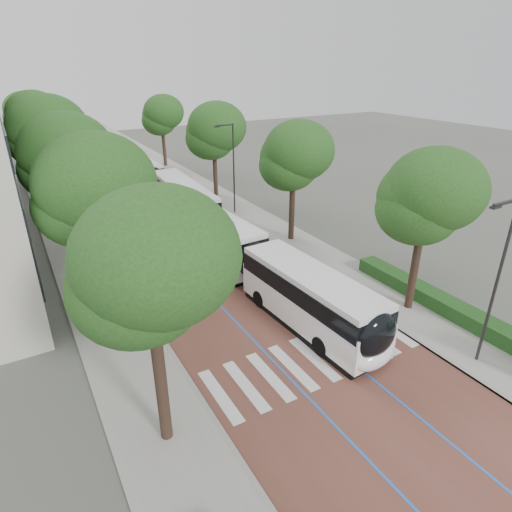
{
  "coord_description": "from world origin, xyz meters",
  "views": [
    {
      "loc": [
        -10.52,
        -11.98,
        13.08
      ],
      "look_at": [
        1.1,
        8.14,
        2.4
      ],
      "focal_mm": 30.0,
      "sensor_mm": 36.0,
      "label": 1
    }
  ],
  "objects": [
    {
      "name": "lamp_post_left",
      "position": [
        -6.1,
        8.0,
        4.12
      ],
      "size": [
        0.14,
        0.14,
        8.0
      ],
      "primitive_type": "cylinder",
      "color": "#2D2D2F",
      "rests_on": "sidewalk_left"
    },
    {
      "name": "trees_left",
      "position": [
        -7.5,
        25.29,
        7.12
      ],
      "size": [
        6.42,
        60.34,
        10.13
      ],
      "color": "black",
      "rests_on": "ground"
    },
    {
      "name": "sidewalk_right",
      "position": [
        7.5,
        40.0,
        0.06
      ],
      "size": [
        4.0,
        140.0,
        0.12
      ],
      "primitive_type": "cube",
      "color": "gray",
      "rests_on": "ground"
    },
    {
      "name": "streetlight_near",
      "position": [
        6.62,
        -3.0,
        4.82
      ],
      "size": [
        1.82,
        0.2,
        8.0
      ],
      "color": "#2D2D2F",
      "rests_on": "sidewalk_right"
    },
    {
      "name": "road",
      "position": [
        0.0,
        40.0,
        0.01
      ],
      "size": [
        11.0,
        140.0,
        0.02
      ],
      "primitive_type": "cube",
      "color": "brown",
      "rests_on": "ground"
    },
    {
      "name": "kerb_left",
      "position": [
        -5.6,
        40.0,
        0.06
      ],
      "size": [
        0.2,
        140.0,
        0.14
      ],
      "primitive_type": "cube",
      "color": "gray",
      "rests_on": "ground"
    },
    {
      "name": "streetlight_far",
      "position": [
        6.62,
        22.0,
        4.82
      ],
      "size": [
        1.82,
        0.2,
        8.0
      ],
      "color": "#2D2D2F",
      "rests_on": "sidewalk_right"
    },
    {
      "name": "kerb_right",
      "position": [
        5.6,
        40.0,
        0.06
      ],
      "size": [
        0.2,
        140.0,
        0.14
      ],
      "primitive_type": "cube",
      "color": "gray",
      "rests_on": "ground"
    },
    {
      "name": "zebra_crossing",
      "position": [
        0.2,
        1.0,
        0.03
      ],
      "size": [
        10.55,
        3.6,
        0.01
      ],
      "color": "silver",
      "rests_on": "ground"
    },
    {
      "name": "lane_line_right",
      "position": [
        1.6,
        40.0,
        0.02
      ],
      "size": [
        0.12,
        126.0,
        0.01
      ],
      "primitive_type": "cube",
      "color": "blue",
      "rests_on": "road"
    },
    {
      "name": "lead_bus",
      "position": [
        1.48,
        7.28,
        1.63
      ],
      "size": [
        3.44,
        18.5,
        3.2
      ],
      "rotation": [
        0.0,
        0.0,
        0.05
      ],
      "color": "black",
      "rests_on": "ground"
    },
    {
      "name": "bus_queued_1",
      "position": [
        1.77,
        36.27,
        1.62
      ],
      "size": [
        2.94,
        12.48,
        3.2
      ],
      "rotation": [
        0.0,
        0.0,
        0.03
      ],
      "color": "white",
      "rests_on": "ground"
    },
    {
      "name": "lane_line_left",
      "position": [
        -1.6,
        40.0,
        0.02
      ],
      "size": [
        0.12,
        126.0,
        0.01
      ],
      "primitive_type": "cube",
      "color": "blue",
      "rests_on": "road"
    },
    {
      "name": "bus_queued_0",
      "position": [
        2.3,
        22.8,
        1.62
      ],
      "size": [
        3.16,
        12.51,
        3.2
      ],
      "rotation": [
        0.0,
        0.0,
        -0.05
      ],
      "color": "white",
      "rests_on": "ground"
    },
    {
      "name": "ground",
      "position": [
        0.0,
        0.0,
        0.0
      ],
      "size": [
        160.0,
        160.0,
        0.0
      ],
      "primitive_type": "plane",
      "color": "#51544C",
      "rests_on": "ground"
    },
    {
      "name": "hedge",
      "position": [
        9.1,
        0.0,
        0.52
      ],
      "size": [
        1.2,
        14.0,
        0.8
      ],
      "primitive_type": "cube",
      "color": "#174116",
      "rests_on": "sidewalk_right"
    },
    {
      "name": "sidewalk_left",
      "position": [
        -7.5,
        40.0,
        0.06
      ],
      "size": [
        4.0,
        140.0,
        0.12
      ],
      "primitive_type": "cube",
      "color": "gray",
      "rests_on": "ground"
    },
    {
      "name": "trees_right",
      "position": [
        7.7,
        22.72,
        6.41
      ],
      "size": [
        5.86,
        47.15,
        8.93
      ],
      "color": "black",
      "rests_on": "ground"
    }
  ]
}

